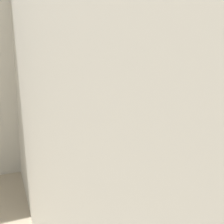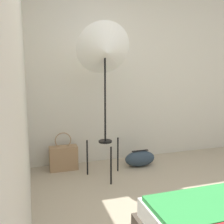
# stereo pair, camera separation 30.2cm
# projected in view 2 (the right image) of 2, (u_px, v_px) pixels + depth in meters

# --- Properties ---
(wall_back) EXTENTS (8.00, 0.05, 2.60)m
(wall_back) POSITION_uv_depth(u_px,v_px,m) (118.00, 72.00, 3.79)
(wall_back) COLOR beige
(wall_back) RESTS_ON ground_plane
(wall_side_left) EXTENTS (0.05, 8.00, 2.60)m
(wall_side_left) POSITION_uv_depth(u_px,v_px,m) (21.00, 75.00, 2.30)
(wall_side_left) COLOR beige
(wall_side_left) RESTS_ON ground_plane
(photo_umbrella) EXTENTS (0.66, 0.45, 1.90)m
(photo_umbrella) POSITION_uv_depth(u_px,v_px,m) (105.00, 52.00, 3.07)
(photo_umbrella) COLOR black
(photo_umbrella) RESTS_ON ground_plane
(tote_bag) EXTENTS (0.37, 0.16, 0.52)m
(tote_bag) POSITION_uv_depth(u_px,v_px,m) (64.00, 158.00, 3.53)
(tote_bag) COLOR #9E7A56
(tote_bag) RESTS_ON ground_plane
(duffel_bag) EXTENTS (0.43, 0.22, 0.23)m
(duffel_bag) POSITION_uv_depth(u_px,v_px,m) (140.00, 158.00, 3.67)
(duffel_bag) COLOR #2D3D4C
(duffel_bag) RESTS_ON ground_plane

